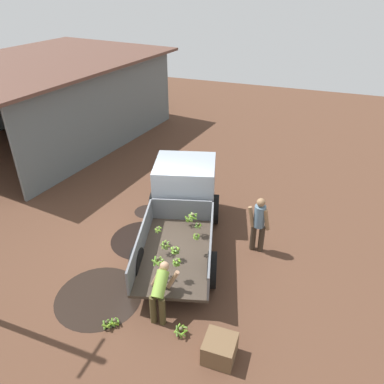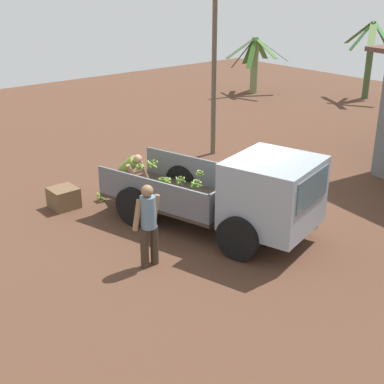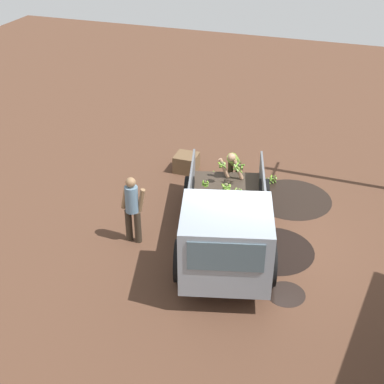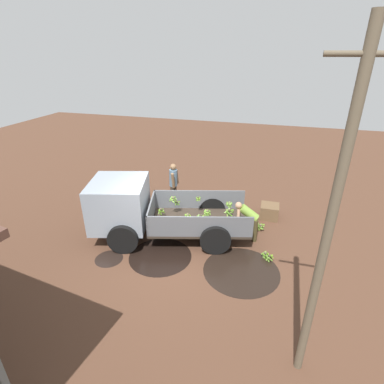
% 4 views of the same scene
% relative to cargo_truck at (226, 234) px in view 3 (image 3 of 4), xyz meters
% --- Properties ---
extents(ground, '(36.00, 36.00, 0.00)m').
position_rel_cargo_truck_xyz_m(ground, '(-1.11, 0.26, -1.01)').
color(ground, '#503324').
extents(mud_patch_0, '(2.08, 2.08, 0.01)m').
position_rel_cargo_truck_xyz_m(mud_patch_0, '(-3.46, 0.87, -1.00)').
color(mud_patch_0, black).
rests_on(mud_patch_0, ground).
extents(mud_patch_1, '(0.80, 0.80, 0.01)m').
position_rel_cargo_truck_xyz_m(mud_patch_1, '(0.27, 1.39, -1.00)').
color(mud_patch_1, black).
rests_on(mud_patch_1, ground).
extents(mud_patch_2, '(1.82, 1.82, 0.01)m').
position_rel_cargo_truck_xyz_m(mud_patch_2, '(-1.11, 0.87, -1.00)').
color(mud_patch_2, black).
rests_on(mud_patch_2, ground).
extents(cargo_truck, '(5.14, 3.00, 1.87)m').
position_rel_cargo_truck_xyz_m(cargo_truck, '(0.00, 0.00, 0.00)').
color(cargo_truck, '#372D24').
rests_on(cargo_truck, ground).
extents(person_foreground_visitor, '(0.32, 0.63, 1.68)m').
position_rel_cargo_truck_xyz_m(person_foreground_visitor, '(-0.43, -2.32, -0.08)').
color(person_foreground_visitor, '#362B20').
rests_on(person_foreground_visitor, ground).
extents(person_worker_loading, '(0.76, 0.69, 1.26)m').
position_rel_cargo_truck_xyz_m(person_worker_loading, '(-3.43, -0.77, -0.26)').
color(person_worker_loading, '#41381E').
rests_on(person_worker_loading, ground).
extents(banana_bunch_on_ground_0, '(0.23, 0.23, 0.19)m').
position_rel_cargo_truck_xyz_m(banana_bunch_on_ground_0, '(-4.04, 0.08, -0.90)').
color(banana_bunch_on_ground_0, brown).
rests_on(banana_bunch_on_ground_0, ground).
extents(banana_bunch_on_ground_1, '(0.28, 0.28, 0.23)m').
position_rel_cargo_truck_xyz_m(banana_bunch_on_ground_1, '(-3.79, -1.38, -0.87)').
color(banana_bunch_on_ground_1, brown).
rests_on(banana_bunch_on_ground_1, ground).
extents(banana_bunch_on_ground_2, '(0.23, 0.23, 0.21)m').
position_rel_cargo_truck_xyz_m(banana_bunch_on_ground_2, '(-4.17, 0.20, -0.89)').
color(banana_bunch_on_ground_2, '#413B2A').
rests_on(banana_bunch_on_ground_2, ground).
extents(wooden_crate_0, '(0.63, 0.63, 0.50)m').
position_rel_cargo_truck_xyz_m(wooden_crate_0, '(-4.03, -2.30, -0.76)').
color(wooden_crate_0, brown).
rests_on(wooden_crate_0, ground).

